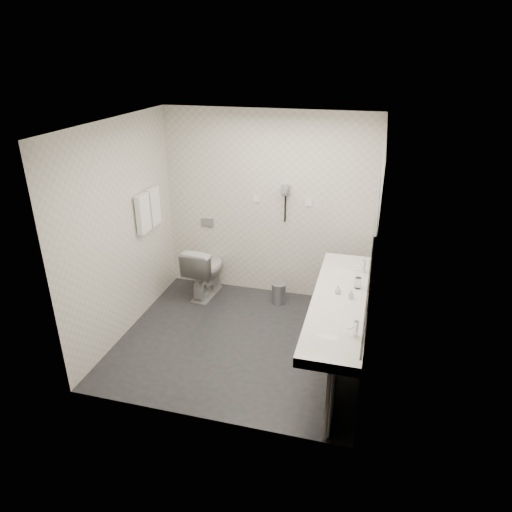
# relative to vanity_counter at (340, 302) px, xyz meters

# --- Properties ---
(floor) EXTENTS (2.80, 2.80, 0.00)m
(floor) POSITION_rel_vanity_counter_xyz_m (-1.12, 0.20, -0.80)
(floor) COLOR #232327
(floor) RESTS_ON ground
(ceiling) EXTENTS (2.80, 2.80, 0.00)m
(ceiling) POSITION_rel_vanity_counter_xyz_m (-1.12, 0.20, 1.70)
(ceiling) COLOR white
(ceiling) RESTS_ON wall_back
(wall_back) EXTENTS (2.80, 0.00, 2.80)m
(wall_back) POSITION_rel_vanity_counter_xyz_m (-1.12, 1.50, 0.45)
(wall_back) COLOR silver
(wall_back) RESTS_ON floor
(wall_front) EXTENTS (2.80, 0.00, 2.80)m
(wall_front) POSITION_rel_vanity_counter_xyz_m (-1.12, -1.10, 0.45)
(wall_front) COLOR silver
(wall_front) RESTS_ON floor
(wall_left) EXTENTS (0.00, 2.60, 2.60)m
(wall_left) POSITION_rel_vanity_counter_xyz_m (-2.52, 0.20, 0.45)
(wall_left) COLOR silver
(wall_left) RESTS_ON floor
(wall_right) EXTENTS (0.00, 2.60, 2.60)m
(wall_right) POSITION_rel_vanity_counter_xyz_m (0.27, 0.20, 0.45)
(wall_right) COLOR silver
(wall_right) RESTS_ON floor
(vanity_counter) EXTENTS (0.55, 2.20, 0.10)m
(vanity_counter) POSITION_rel_vanity_counter_xyz_m (0.00, 0.00, 0.00)
(vanity_counter) COLOR white
(vanity_counter) RESTS_ON floor
(vanity_panel) EXTENTS (0.03, 2.15, 0.75)m
(vanity_panel) POSITION_rel_vanity_counter_xyz_m (0.02, 0.00, -0.42)
(vanity_panel) COLOR gray
(vanity_panel) RESTS_ON floor
(vanity_post_near) EXTENTS (0.06, 0.06, 0.75)m
(vanity_post_near) POSITION_rel_vanity_counter_xyz_m (0.05, -1.04, -0.42)
(vanity_post_near) COLOR silver
(vanity_post_near) RESTS_ON floor
(vanity_post_far) EXTENTS (0.06, 0.06, 0.75)m
(vanity_post_far) POSITION_rel_vanity_counter_xyz_m (0.05, 1.04, -0.42)
(vanity_post_far) COLOR silver
(vanity_post_far) RESTS_ON floor
(mirror) EXTENTS (0.02, 2.20, 1.05)m
(mirror) POSITION_rel_vanity_counter_xyz_m (0.26, 0.00, 0.65)
(mirror) COLOR #B2BCC6
(mirror) RESTS_ON wall_right
(basin_near) EXTENTS (0.40, 0.31, 0.05)m
(basin_near) POSITION_rel_vanity_counter_xyz_m (0.00, -0.65, 0.04)
(basin_near) COLOR white
(basin_near) RESTS_ON vanity_counter
(basin_far) EXTENTS (0.40, 0.31, 0.05)m
(basin_far) POSITION_rel_vanity_counter_xyz_m (0.00, 0.65, 0.04)
(basin_far) COLOR white
(basin_far) RESTS_ON vanity_counter
(faucet_near) EXTENTS (0.04, 0.04, 0.15)m
(faucet_near) POSITION_rel_vanity_counter_xyz_m (0.19, -0.65, 0.12)
(faucet_near) COLOR silver
(faucet_near) RESTS_ON vanity_counter
(faucet_far) EXTENTS (0.04, 0.04, 0.15)m
(faucet_far) POSITION_rel_vanity_counter_xyz_m (0.19, 0.65, 0.12)
(faucet_far) COLOR silver
(faucet_far) RESTS_ON vanity_counter
(soap_bottle_a) EXTENTS (0.06, 0.06, 0.10)m
(soap_bottle_a) POSITION_rel_vanity_counter_xyz_m (0.11, 0.02, 0.10)
(soap_bottle_a) COLOR white
(soap_bottle_a) RESTS_ON vanity_counter
(soap_bottle_b) EXTENTS (0.09, 0.09, 0.09)m
(soap_bottle_b) POSITION_rel_vanity_counter_xyz_m (-0.03, 0.09, 0.09)
(soap_bottle_b) COLOR white
(soap_bottle_b) RESTS_ON vanity_counter
(glass_left) EXTENTS (0.07, 0.07, 0.12)m
(glass_left) POSITION_rel_vanity_counter_xyz_m (0.16, 0.26, 0.11)
(glass_left) COLOR silver
(glass_left) RESTS_ON vanity_counter
(toilet) EXTENTS (0.47, 0.77, 0.74)m
(toilet) POSITION_rel_vanity_counter_xyz_m (-1.91, 1.16, -0.43)
(toilet) COLOR white
(toilet) RESTS_ON floor
(flush_plate) EXTENTS (0.18, 0.02, 0.12)m
(flush_plate) POSITION_rel_vanity_counter_xyz_m (-1.98, 1.49, 0.15)
(flush_plate) COLOR #B2B5BA
(flush_plate) RESTS_ON wall_back
(pedal_bin) EXTENTS (0.23, 0.23, 0.27)m
(pedal_bin) POSITION_rel_vanity_counter_xyz_m (-0.88, 1.19, -0.66)
(pedal_bin) COLOR #B2B5BA
(pedal_bin) RESTS_ON floor
(bin_lid) EXTENTS (0.19, 0.19, 0.02)m
(bin_lid) POSITION_rel_vanity_counter_xyz_m (-0.88, 1.19, -0.52)
(bin_lid) COLOR #B2B5BA
(bin_lid) RESTS_ON pedal_bin
(towel_rail) EXTENTS (0.02, 0.62, 0.02)m
(towel_rail) POSITION_rel_vanity_counter_xyz_m (-2.47, 0.75, 0.75)
(towel_rail) COLOR silver
(towel_rail) RESTS_ON wall_left
(towel_near) EXTENTS (0.07, 0.24, 0.48)m
(towel_near) POSITION_rel_vanity_counter_xyz_m (-2.46, 0.61, 0.53)
(towel_near) COLOR white
(towel_near) RESTS_ON towel_rail
(towel_far) EXTENTS (0.07, 0.24, 0.48)m
(towel_far) POSITION_rel_vanity_counter_xyz_m (-2.46, 0.89, 0.53)
(towel_far) COLOR white
(towel_far) RESTS_ON towel_rail
(dryer_cradle) EXTENTS (0.10, 0.04, 0.14)m
(dryer_cradle) POSITION_rel_vanity_counter_xyz_m (-0.88, 1.47, 0.70)
(dryer_cradle) COLOR gray
(dryer_cradle) RESTS_ON wall_back
(dryer_barrel) EXTENTS (0.08, 0.14, 0.08)m
(dryer_barrel) POSITION_rel_vanity_counter_xyz_m (-0.88, 1.40, 0.73)
(dryer_barrel) COLOR gray
(dryer_barrel) RESTS_ON dryer_cradle
(dryer_cord) EXTENTS (0.02, 0.02, 0.35)m
(dryer_cord) POSITION_rel_vanity_counter_xyz_m (-0.88, 1.46, 0.45)
(dryer_cord) COLOR black
(dryer_cord) RESTS_ON dryer_cradle
(switch_plate_a) EXTENTS (0.09, 0.02, 0.09)m
(switch_plate_a) POSITION_rel_vanity_counter_xyz_m (-1.27, 1.49, 0.55)
(switch_plate_a) COLOR white
(switch_plate_a) RESTS_ON wall_back
(switch_plate_b) EXTENTS (0.09, 0.02, 0.09)m
(switch_plate_b) POSITION_rel_vanity_counter_xyz_m (-0.57, 1.49, 0.55)
(switch_plate_b) COLOR white
(switch_plate_b) RESTS_ON wall_back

